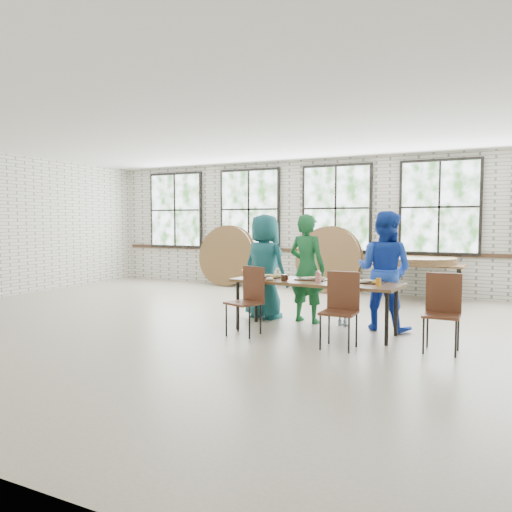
{
  "coord_description": "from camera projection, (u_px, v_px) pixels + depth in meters",
  "views": [
    {
      "loc": [
        3.43,
        -6.45,
        1.59
      ],
      "look_at": [
        0.0,
        0.4,
        1.05
      ],
      "focal_mm": 35.0,
      "sensor_mm": 36.0,
      "label": 1
    }
  ],
  "objects": [
    {
      "name": "room",
      "position": [
        336.0,
        210.0,
        11.23
      ],
      "size": [
        12.0,
        12.0,
        12.0
      ],
      "color": "#BFB398",
      "rests_on": "ground"
    },
    {
      "name": "dining_table",
      "position": [
        315.0,
        285.0,
        7.06
      ],
      "size": [
        2.45,
        0.97,
        0.74
      ],
      "rotation": [
        0.0,
        0.0,
        -0.07
      ],
      "color": "brown",
      "rests_on": "ground"
    },
    {
      "name": "chair_near_left",
      "position": [
        249.0,
        295.0,
        6.98
      ],
      "size": [
        0.53,
        0.53,
        0.95
      ],
      "rotation": [
        0.0,
        0.0,
        -0.35
      ],
      "color": "#542D1C",
      "rests_on": "ground"
    },
    {
      "name": "chair_near_right",
      "position": [
        341.0,
        303.0,
        6.26
      ],
      "size": [
        0.42,
        0.41,
        0.95
      ],
      "rotation": [
        0.0,
        0.0,
        0.01
      ],
      "color": "#542D1C",
      "rests_on": "ground"
    },
    {
      "name": "chair_spare",
      "position": [
        443.0,
        306.0,
        6.08
      ],
      "size": [
        0.42,
        0.41,
        0.95
      ],
      "rotation": [
        0.0,
        0.0,
        0.01
      ],
      "color": "#542D1C",
      "rests_on": "ground"
    },
    {
      "name": "adult_teal",
      "position": [
        265.0,
        266.0,
        8.12
      ],
      "size": [
        0.94,
        0.73,
        1.7
      ],
      "primitive_type": "imported",
      "rotation": [
        0.0,
        0.0,
        2.89
      ],
      "color": "navy",
      "rests_on": "ground"
    },
    {
      "name": "adult_green",
      "position": [
        307.0,
        268.0,
        7.79
      ],
      "size": [
        0.68,
        0.52,
        1.7
      ],
      "primitive_type": "imported",
      "rotation": [
        0.0,
        0.0,
        2.95
      ],
      "color": "#1A6431",
      "rests_on": "ground"
    },
    {
      "name": "toddler",
      "position": [
        344.0,
        299.0,
        7.56
      ],
      "size": [
        0.58,
        0.43,
        0.81
      ],
      "primitive_type": "imported",
      "rotation": [
        0.0,
        0.0,
        2.86
      ],
      "color": "#152944",
      "rests_on": "ground"
    },
    {
      "name": "adult_blue",
      "position": [
        384.0,
        271.0,
        7.26
      ],
      "size": [
        0.96,
        0.82,
        1.73
      ],
      "primitive_type": "imported",
      "rotation": [
        0.0,
        0.0,
        2.93
      ],
      "color": "blue",
      "rests_on": "ground"
    },
    {
      "name": "storage_table",
      "position": [
        417.0,
        266.0,
        9.97
      ],
      "size": [
        1.84,
        0.85,
        0.74
      ],
      "rotation": [
        0.0,
        0.0,
        -0.06
      ],
      "color": "brown",
      "rests_on": "ground"
    },
    {
      "name": "tabletop_clutter",
      "position": [
        320.0,
        280.0,
        7.02
      ],
      "size": [
        1.99,
        0.59,
        0.11
      ],
      "color": "black",
      "rests_on": "dining_table"
    },
    {
      "name": "round_tops_stacked",
      "position": [
        417.0,
        260.0,
        9.96
      ],
      "size": [
        1.5,
        1.5,
        0.13
      ],
      "color": "brown",
      "rests_on": "storage_table"
    },
    {
      "name": "round_tops_leaning",
      "position": [
        275.0,
        258.0,
        11.65
      ],
      "size": [
        4.13,
        0.44,
        1.49
      ],
      "color": "brown",
      "rests_on": "ground"
    }
  ]
}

